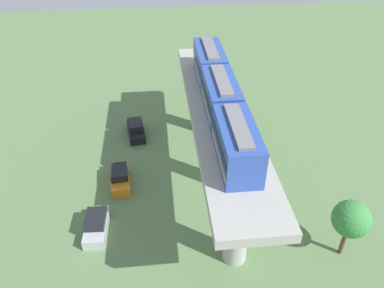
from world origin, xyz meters
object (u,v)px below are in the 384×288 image
Objects in this scene: train at (221,97)px; parked_car_orange at (120,178)px; parked_car_silver at (97,225)px; tree_near_viaduct at (351,219)px; parked_car_black at (136,130)px.

train is 4.72× the size of parked_car_orange.
parked_car_silver is 6.26m from parked_car_orange.
parked_car_orange is 0.79× the size of tree_near_viaduct.
parked_car_orange is (-9.65, 0.82, -9.09)m from train.
parked_car_orange and parked_car_black have the same top height.
train is 3.74× the size of tree_near_viaduct.
parked_car_orange is at bearing 175.13° from train.
tree_near_viaduct is at bearing -47.52° from train.
parked_car_silver is 0.98× the size of parked_car_orange.
parked_car_orange is 21.40m from tree_near_viaduct.
parked_car_silver is 0.78× the size of tree_near_viaduct.
train reaches higher than parked_car_orange.
parked_car_orange is (1.69, 6.03, 0.00)m from parked_car_silver.
parked_car_black is 25.59m from tree_near_viaduct.
parked_car_silver and parked_car_black have the same top height.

